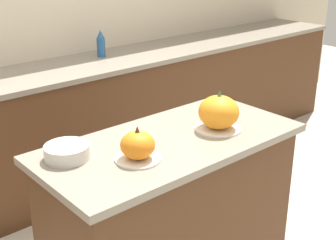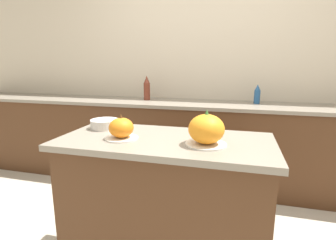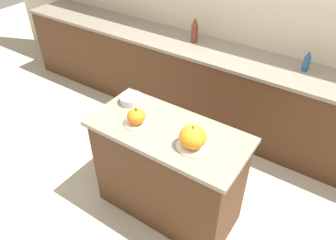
% 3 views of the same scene
% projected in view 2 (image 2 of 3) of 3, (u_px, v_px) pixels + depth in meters
% --- Properties ---
extents(wall_back, '(8.00, 0.06, 2.50)m').
position_uv_depth(wall_back, '(204.00, 70.00, 3.04)').
color(wall_back, beige).
rests_on(wall_back, ground_plane).
extents(kitchen_island, '(1.23, 0.59, 0.91)m').
position_uv_depth(kitchen_island, '(165.00, 209.00, 1.60)').
color(kitchen_island, '#4C2D19').
rests_on(kitchen_island, ground_plane).
extents(back_counter, '(6.00, 0.60, 0.92)m').
position_uv_depth(back_counter, '(198.00, 144.00, 2.89)').
color(back_counter, '#4C2D19').
rests_on(back_counter, ground_plane).
extents(pumpkin_cake_left, '(0.19, 0.19, 0.15)m').
position_uv_depth(pumpkin_cake_left, '(121.00, 129.00, 1.49)').
color(pumpkin_cake_left, silver).
rests_on(pumpkin_cake_left, kitchen_island).
extents(pumpkin_cake_right, '(0.22, 0.22, 0.19)m').
position_uv_depth(pumpkin_cake_right, '(206.00, 130.00, 1.37)').
color(pumpkin_cake_right, silver).
rests_on(pumpkin_cake_right, kitchen_island).
extents(bottle_tall, '(0.07, 0.07, 0.27)m').
position_uv_depth(bottle_tall, '(147.00, 88.00, 2.99)').
color(bottle_tall, maroon).
rests_on(bottle_tall, back_counter).
extents(bottle_short, '(0.06, 0.06, 0.20)m').
position_uv_depth(bottle_short, '(257.00, 94.00, 2.71)').
color(bottle_short, '#235184').
rests_on(bottle_short, back_counter).
extents(mixing_bowl, '(0.19, 0.19, 0.06)m').
position_uv_depth(mixing_bowl, '(105.00, 124.00, 1.74)').
color(mixing_bowl, beige).
rests_on(mixing_bowl, kitchen_island).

